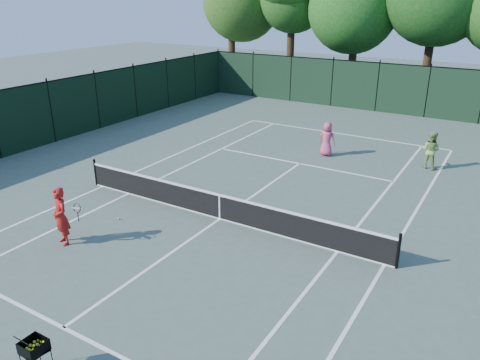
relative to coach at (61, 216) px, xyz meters
The scene contains 16 objects.
ground 4.97m from the coach, 50.54° to the left, with size 90.00×90.00×0.00m, color #49594E.
sideline_doubles_left 4.55m from the coach, 122.18° to the left, with size 0.10×23.77×0.01m, color white.
sideline_doubles_right 9.43m from the coach, 23.72° to the left, with size 0.10×23.77×0.01m, color white.
sideline_singles_left 4.01m from the coach, 104.92° to the left, with size 0.10×23.77×0.01m, color white.
sideline_singles_right 8.20m from the coach, 27.60° to the left, with size 0.10×23.77×0.01m, color white.
baseline_far 15.99m from the coach, 78.77° to the left, with size 10.97×0.10×0.01m, color white.
service_line_near 4.16m from the coach, 40.16° to the right, with size 8.23×0.10×0.01m, color white.
service_line_far 10.68m from the coach, 73.01° to the left, with size 8.23×0.10×0.01m, color white.
center_service_line 4.97m from the coach, 50.54° to the left, with size 0.10×12.80×0.01m, color white.
tennis_net 4.91m from the coach, 50.54° to the left, with size 11.69×0.09×1.06m.
fence_far 22.01m from the coach, 81.88° to the left, with size 24.00×0.05×3.00m, color black.
coach is the anchor object (origin of this frame).
player_pink 12.42m from the coach, 72.75° to the left, with size 0.79×0.53×1.58m.
player_green 14.92m from the coach, 57.17° to the left, with size 0.90×0.76×1.62m.
ball_hopper 5.43m from the coach, 44.67° to the right, with size 0.50×0.50×0.84m.
loose_ball_midcourt 2.18m from the coach, 82.91° to the left, with size 0.07×0.07×0.07m, color #B5D32B.
Camera 1 is at (7.83, -11.65, 7.01)m, focal length 35.00 mm.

